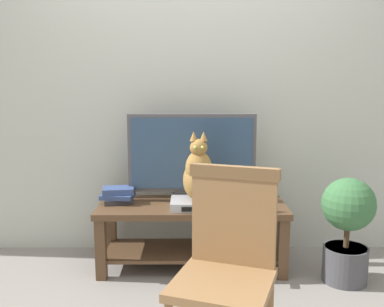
{
  "coord_description": "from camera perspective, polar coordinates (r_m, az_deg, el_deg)",
  "views": [
    {
      "loc": [
        -0.03,
        -2.52,
        1.35
      ],
      "look_at": [
        -0.01,
        0.49,
        0.85
      ],
      "focal_mm": 41.34,
      "sensor_mm": 36.0,
      "label": 1
    }
  ],
  "objects": [
    {
      "name": "ground_plane",
      "position": [
        2.86,
        0.28,
        -18.7
      ],
      "size": [
        12.0,
        12.0,
        0.0
      ],
      "primitive_type": "plane",
      "color": "gray"
    },
    {
      "name": "back_wall",
      "position": [
        3.48,
        0.13,
        10.35
      ],
      "size": [
        7.0,
        0.12,
        2.8
      ],
      "primitive_type": "cube",
      "color": "#B7BCB2",
      "rests_on": "ground"
    },
    {
      "name": "tv_stand",
      "position": [
        3.22,
        -0.0,
        -8.99
      ],
      "size": [
        1.34,
        0.51,
        0.47
      ],
      "color": "#513823",
      "rests_on": "ground"
    },
    {
      "name": "tv",
      "position": [
        3.21,
        -0.01,
        -0.27
      ],
      "size": [
        0.93,
        0.2,
        0.64
      ],
      "color": "#4C4C51",
      "rests_on": "tv_stand"
    },
    {
      "name": "media_box",
      "position": [
        3.08,
        0.83,
        -6.53
      ],
      "size": [
        0.38,
        0.25,
        0.06
      ],
      "color": "#ADADB2",
      "rests_on": "tv_stand"
    },
    {
      "name": "cat",
      "position": [
        3.01,
        0.86,
        -2.74
      ],
      "size": [
        0.21,
        0.36,
        0.48
      ],
      "color": "olive",
      "rests_on": "media_box"
    },
    {
      "name": "wooden_chair",
      "position": [
        2.11,
        4.6,
        -13.12
      ],
      "size": [
        0.55,
        0.55,
        0.95
      ],
      "color": "olive",
      "rests_on": "ground"
    },
    {
      "name": "book_stack",
      "position": [
        3.25,
        -9.5,
        -5.31
      ],
      "size": [
        0.25,
        0.2,
        0.11
      ],
      "color": "#2D2D33",
      "rests_on": "tv_stand"
    },
    {
      "name": "potted_plant",
      "position": [
        3.15,
        19.39,
        -8.68
      ],
      "size": [
        0.35,
        0.35,
        0.72
      ],
      "color": "#47474C",
      "rests_on": "ground"
    }
  ]
}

